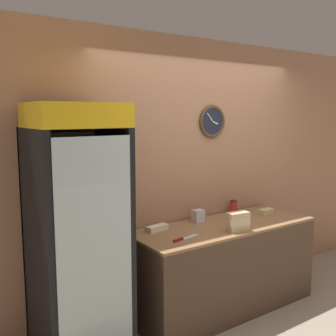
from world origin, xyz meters
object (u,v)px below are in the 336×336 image
at_px(sandwich_flat_right, 266,212).
at_px(sandwich_flat_left, 157,228).
at_px(sandwich_stack_bottom, 238,228).
at_px(condiment_jar, 234,207).
at_px(sandwich_stack_top, 238,215).
at_px(beverage_cooler, 75,224).
at_px(napkin_dispenser, 198,216).
at_px(chefs_knife, 182,239).
at_px(sandwich_stack_middle, 238,222).

bearing_deg(sandwich_flat_right, sandwich_flat_left, 172.56).
height_order(sandwich_stack_bottom, condiment_jar, condiment_jar).
xyz_separation_m(sandwich_stack_top, condiment_jar, (0.44, 0.52, -0.08)).
bearing_deg(sandwich_flat_left, beverage_cooler, -171.07).
height_order(condiment_jar, napkin_dispenser, condiment_jar).
distance_m(sandwich_stack_top, chefs_knife, 0.60).
xyz_separation_m(sandwich_flat_left, sandwich_flat_right, (1.30, -0.17, 0.00)).
bearing_deg(chefs_knife, sandwich_stack_top, -8.68).
distance_m(sandwich_stack_bottom, chefs_knife, 0.58).
bearing_deg(beverage_cooler, sandwich_stack_bottom, -11.55).
distance_m(sandwich_flat_right, napkin_dispenser, 0.81).
bearing_deg(sandwich_stack_bottom, sandwich_flat_left, 145.06).
distance_m(beverage_cooler, sandwich_stack_top, 1.49).
relative_size(sandwich_stack_middle, chefs_knife, 0.73).
height_order(sandwich_stack_top, condiment_jar, sandwich_stack_top).
relative_size(chefs_knife, condiment_jar, 2.21).
distance_m(sandwich_flat_right, condiment_jar, 0.35).
bearing_deg(chefs_knife, beverage_cooler, 166.61).
relative_size(sandwich_stack_top, condiment_jar, 1.57).
xyz_separation_m(sandwich_stack_bottom, sandwich_flat_right, (0.68, 0.26, 0.00)).
xyz_separation_m(sandwich_stack_middle, sandwich_flat_right, (0.68, 0.26, -0.06)).
distance_m(sandwich_stack_middle, napkin_dispenser, 0.47).
xyz_separation_m(sandwich_stack_middle, sandwich_flat_left, (-0.62, 0.43, -0.06)).
distance_m(sandwich_stack_middle, condiment_jar, 0.68).
bearing_deg(sandwich_stack_top, chefs_knife, 171.32).
bearing_deg(condiment_jar, sandwich_flat_right, -47.11).
distance_m(beverage_cooler, condiment_jar, 1.92).
xyz_separation_m(beverage_cooler, sandwich_flat_left, (0.84, 0.13, -0.21)).
bearing_deg(condiment_jar, beverage_cooler, -173.48).
bearing_deg(napkin_dispenser, beverage_cooler, -173.20).
bearing_deg(sandwich_stack_bottom, sandwich_stack_middle, 0.00).
relative_size(sandwich_stack_bottom, sandwich_stack_middle, 0.98).
distance_m(chefs_knife, condiment_jar, 1.11).
relative_size(beverage_cooler, napkin_dispenser, 16.90).
distance_m(sandwich_stack_middle, sandwich_flat_left, 0.75).
xyz_separation_m(sandwich_flat_left, napkin_dispenser, (0.52, 0.03, 0.03)).
relative_size(beverage_cooler, chefs_knife, 6.60).
xyz_separation_m(beverage_cooler, sandwich_stack_top, (1.46, -0.30, -0.08)).
relative_size(sandwich_stack_top, napkin_dispenser, 1.82).
bearing_deg(sandwich_stack_bottom, napkin_dispenser, 102.29).
distance_m(sandwich_stack_bottom, napkin_dispenser, 0.47).
distance_m(beverage_cooler, sandwich_stack_bottom, 1.50).
relative_size(beverage_cooler, sandwich_stack_top, 9.28).
relative_size(sandwich_flat_right, chefs_knife, 0.61).
height_order(sandwich_stack_top, sandwich_flat_left, sandwich_stack_top).
bearing_deg(napkin_dispenser, sandwich_stack_middle, -77.71).
distance_m(beverage_cooler, chefs_knife, 0.94).
bearing_deg(sandwich_stack_middle, sandwich_flat_right, 21.00).
relative_size(sandwich_stack_bottom, chefs_knife, 0.71).
bearing_deg(chefs_knife, sandwich_flat_left, 96.85).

